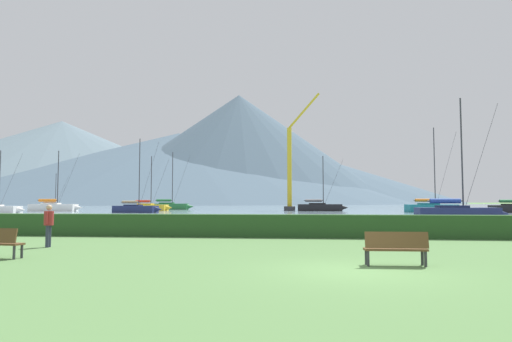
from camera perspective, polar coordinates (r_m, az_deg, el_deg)
The scene contains 18 objects.
ground_plane at distance 12.38m, azimuth 12.31°, elevation -11.96°, with size 1000.00×1000.00×0.00m, color #517A42.
harbor_water at distance 149.21m, azimuth 6.78°, elevation -4.36°, with size 320.00×246.00×0.00m, color gray.
hedge_line at distance 23.26m, azimuth 9.43°, elevation -6.70°, with size 80.00×1.20×1.12m, color #284C23.
sailboat_slip_1 at distance 88.18m, azimuth -23.57°, elevation -4.07°, with size 9.12×3.44×10.57m.
sailboat_slip_2 at distance 73.40m, azimuth -14.53°, elevation -4.47°, with size 7.81×2.93×11.38m.
sailboat_slip_3 at distance 83.22m, azimuth 7.91°, elevation -4.40°, with size 8.97×3.06×9.81m.
sailboat_slip_5 at distance 98.15m, azimuth -10.58°, elevation -4.24°, with size 9.25×3.55×12.02m.
sailboat_slip_6 at distance 86.80m, azimuth -13.10°, elevation -4.33°, with size 8.32×2.78×9.95m.
sailboat_slip_7 at distance 78.70m, azimuth 20.84°, elevation -4.20°, with size 9.21×3.78×13.52m.
sailboat_slip_8 at distance 106.60m, azimuth -23.65°, elevation -4.05°, with size 6.98×2.21×7.60m.
sailboat_slip_10 at distance 48.25m, azimuth 23.57°, elevation -4.67°, with size 8.54×2.64×11.71m.
park_bench_under_tree at distance 13.54m, azimuth 16.80°, elevation -8.90°, with size 1.72×0.52×0.95m.
person_seated_viewer at distance 19.87m, azimuth -24.13°, elevation -5.75°, with size 0.36×0.56×1.65m.
dock_crane at distance 85.47m, azimuth 4.29°, elevation -0.15°, with size 6.63×2.00×21.73m.
distant_hill_west_ridge at distance 394.02m, azimuth -22.88°, elevation 1.04°, with size 309.63×309.63×64.60m, color slate.
distant_hill_central_peak at distance 319.01m, azimuth -2.13°, elevation 2.73°, with size 208.84×208.84×74.99m, color #425666.
distant_hill_east_ridge at distance 363.30m, azimuth 3.11°, elevation -0.45°, with size 268.30×268.30×44.60m, color #425666.
distant_hill_far_shoulder at distance 351.81m, azimuth -9.52°, elevation 0.35°, with size 352.45×352.45×52.63m, color #425666.
Camera 1 is at (-1.26, -12.19, 1.80)m, focal length 32.53 mm.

